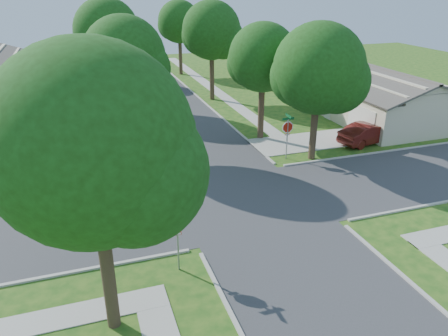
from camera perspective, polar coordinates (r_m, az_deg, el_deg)
The scene contains 20 objects.
ground at distance 23.27m, azimuth 2.77°, elevation -4.30°, with size 100.00×100.00×0.00m, color #194A14.
road_ns at distance 23.27m, azimuth 2.77°, elevation -4.29°, with size 7.00×100.00×0.02m, color #333335.
sidewalk_ne at distance 48.40m, azimuth -1.73°, elevation 10.53°, with size 1.20×40.00×0.04m, color #9E9B91.
sidewalk_nw at distance 46.43m, azimuth -16.46°, elevation 9.03°, with size 1.20×40.00×0.04m, color #9E9B91.
driveway at distance 32.35m, azimuth 11.30°, elevation 3.47°, with size 8.80×3.60×0.05m, color #9E9B91.
stop_sign_sw at distance 17.15m, azimuth -6.16°, elevation -7.54°, with size 1.05×0.80×2.98m.
stop_sign_ne at distance 28.24m, azimuth 8.31°, elevation 5.05°, with size 1.05×0.80×2.98m.
tree_e_near at distance 31.18m, azimuth 5.18°, elevation 13.79°, with size 4.97×4.80×8.28m.
tree_e_mid at distance 42.26m, azimuth -1.57°, elevation 17.22°, with size 5.59×5.40×9.21m.
tree_e_far at distance 54.78m, azimuth -5.82°, elevation 18.25°, with size 5.17×5.00×8.72m.
tree_w_near at distance 28.68m, azimuth -12.77°, elevation 13.44°, with size 5.38×5.20×8.97m.
tree_w_mid at distance 40.48m, azimuth -14.95°, elevation 16.55°, with size 5.80×5.60×9.56m.
tree_w_far at distance 53.48m, azimuth -16.09°, elevation 16.87°, with size 4.76×4.60×8.04m.
tree_sw_corner at distance 12.96m, azimuth -16.51°, elevation 1.86°, with size 6.21×6.00×9.55m.
tree_ne_corner at distance 27.72m, azimuth 12.35°, elevation 12.04°, with size 5.80×5.60×8.66m.
house_ne_near at distance 39.41m, azimuth 19.08°, elevation 8.50°, with size 8.42×13.60×4.23m.
house_ne_far at distance 54.42m, azimuth 7.57°, elevation 13.39°, with size 8.42×13.60×4.23m.
car_driveway at distance 32.78m, azimuth 18.27°, elevation 4.33°, with size 1.58×4.54×1.49m, color #5B1712.
car_curb_east at distance 47.38m, azimuth -7.62°, elevation 10.87°, with size 1.60×3.97×1.35m, color black.
car_curb_west at distance 64.69m, azimuth -13.12°, elevation 13.85°, with size 1.98×4.86×1.41m, color black.
Camera 1 is at (-7.66, -19.13, 10.81)m, focal length 35.00 mm.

